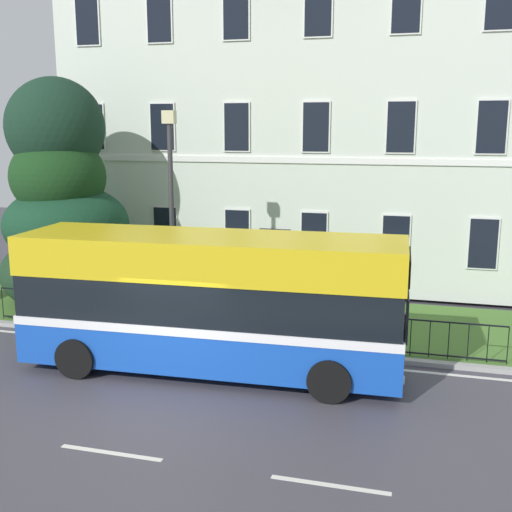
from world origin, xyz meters
TOP-DOWN VIEW (x-y plane):
  - ground_plane at (0.00, 0.97)m, footprint 60.00×56.00m
  - georgian_townhouse at (0.26, 15.10)m, footprint 16.77×10.75m
  - iron_verge_railing at (0.26, 4.40)m, footprint 14.28×0.04m
  - evergreen_tree at (-6.12, 6.81)m, footprint 4.31×4.31m
  - single_decker_bus at (0.48, 2.44)m, footprint 9.16×2.85m
  - street_lamp_post at (-1.78, 5.51)m, footprint 0.36×0.24m
  - litter_bin at (-5.76, 4.94)m, footprint 0.51×0.51m

SIDE VIEW (x-z plane):
  - ground_plane at x=0.00m, z-range -0.11..0.07m
  - iron_verge_railing at x=0.26m, z-range 0.14..1.11m
  - litter_bin at x=-5.76m, z-range 0.12..1.35m
  - single_decker_bus at x=0.48m, z-range 0.08..3.39m
  - evergreen_tree at x=-6.12m, z-range -0.71..6.84m
  - street_lamp_post at x=-1.78m, z-range 0.60..6.73m
  - georgian_townhouse at x=0.26m, z-range 0.16..14.37m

